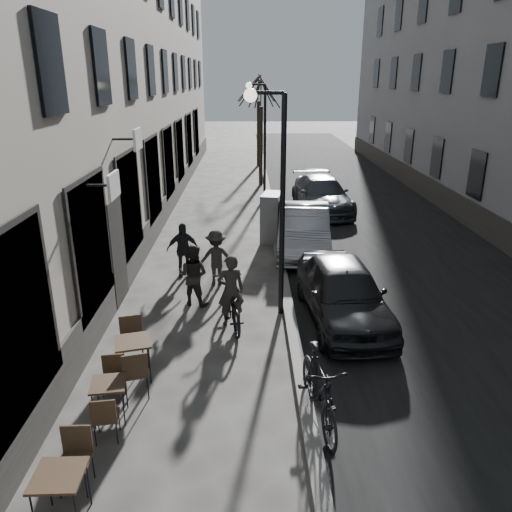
{
  "coord_description": "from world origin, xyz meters",
  "views": [
    {
      "loc": [
        -0.76,
        -4.72,
        5.31
      ],
      "look_at": [
        -0.6,
        5.02,
        1.8
      ],
      "focal_mm": 35.0,
      "sensor_mm": 36.0,
      "label": 1
    }
  ],
  "objects_px": {
    "bistro_set_c": "(134,355)",
    "pedestrian_mid": "(216,257)",
    "streetlamp_far": "(261,128)",
    "bicycle": "(231,304)",
    "utility_cabinet": "(272,217)",
    "tree_near": "(261,91)",
    "pedestrian_far": "(183,250)",
    "car_mid": "(304,230)",
    "moped": "(319,389)",
    "tree_far": "(259,88)",
    "bistro_set_b": "(110,397)",
    "bistro_set_a": "(61,493)",
    "streetlamp_near": "(275,182)",
    "pedestrian_near": "(193,275)",
    "car_far": "(322,195)",
    "car_near": "(343,292)"
  },
  "relations": [
    {
      "from": "bistro_set_c",
      "to": "pedestrian_mid",
      "type": "distance_m",
      "value": 4.66
    },
    {
      "from": "streetlamp_far",
      "to": "bicycle",
      "type": "relative_size",
      "value": 2.63
    },
    {
      "from": "bicycle",
      "to": "utility_cabinet",
      "type": "bearing_deg",
      "value": -112.37
    },
    {
      "from": "tree_near",
      "to": "pedestrian_far",
      "type": "xyz_separation_m",
      "value": [
        -2.49,
        -12.55,
        -3.9
      ]
    },
    {
      "from": "bicycle",
      "to": "pedestrian_mid",
      "type": "height_order",
      "value": "pedestrian_mid"
    },
    {
      "from": "car_mid",
      "to": "moped",
      "type": "distance_m",
      "value": 8.46
    },
    {
      "from": "tree_far",
      "to": "bistro_set_c",
      "type": "height_order",
      "value": "tree_far"
    },
    {
      "from": "bistro_set_b",
      "to": "moped",
      "type": "bearing_deg",
      "value": -10.57
    },
    {
      "from": "tree_near",
      "to": "bicycle",
      "type": "distance_m",
      "value": 16.12
    },
    {
      "from": "bistro_set_a",
      "to": "bistro_set_c",
      "type": "distance_m",
      "value": 3.21
    },
    {
      "from": "utility_cabinet",
      "to": "streetlamp_near",
      "type": "bearing_deg",
      "value": -79.09
    },
    {
      "from": "pedestrian_mid",
      "to": "pedestrian_far",
      "type": "xyz_separation_m",
      "value": [
        -0.97,
        0.63,
        0.01
      ]
    },
    {
      "from": "pedestrian_mid",
      "to": "streetlamp_far",
      "type": "bearing_deg",
      "value": -105.27
    },
    {
      "from": "pedestrian_mid",
      "to": "moped",
      "type": "bearing_deg",
      "value": 101.52
    },
    {
      "from": "tree_far",
      "to": "pedestrian_near",
      "type": "height_order",
      "value": "tree_far"
    },
    {
      "from": "bicycle",
      "to": "pedestrian_far",
      "type": "relative_size",
      "value": 1.26
    },
    {
      "from": "moped",
      "to": "car_far",
      "type": "bearing_deg",
      "value": 74.83
    },
    {
      "from": "tree_far",
      "to": "bistro_set_a",
      "type": "height_order",
      "value": "tree_far"
    },
    {
      "from": "car_far",
      "to": "bicycle",
      "type": "bearing_deg",
      "value": -113.89
    },
    {
      "from": "bistro_set_b",
      "to": "pedestrian_mid",
      "type": "distance_m",
      "value": 5.84
    },
    {
      "from": "pedestrian_mid",
      "to": "pedestrian_far",
      "type": "bearing_deg",
      "value": -40.28
    },
    {
      "from": "bistro_set_a",
      "to": "pedestrian_far",
      "type": "xyz_separation_m",
      "value": [
        0.51,
        8.32,
        0.31
      ]
    },
    {
      "from": "bistro_set_c",
      "to": "moped",
      "type": "bearing_deg",
      "value": -37.68
    },
    {
      "from": "bicycle",
      "to": "pedestrian_far",
      "type": "xyz_separation_m",
      "value": [
        -1.43,
        2.99,
        0.26
      ]
    },
    {
      "from": "streetlamp_far",
      "to": "utility_cabinet",
      "type": "xyz_separation_m",
      "value": [
        0.21,
        -6.38,
        -2.34
      ]
    },
    {
      "from": "pedestrian_far",
      "to": "car_near",
      "type": "relative_size",
      "value": 0.37
    },
    {
      "from": "streetlamp_near",
      "to": "bicycle",
      "type": "distance_m",
      "value": 2.88
    },
    {
      "from": "tree_near",
      "to": "pedestrian_mid",
      "type": "xyz_separation_m",
      "value": [
        -1.52,
        -13.18,
        -3.91
      ]
    },
    {
      "from": "streetlamp_far",
      "to": "pedestrian_mid",
      "type": "distance_m",
      "value": 10.56
    },
    {
      "from": "streetlamp_far",
      "to": "car_near",
      "type": "distance_m",
      "value": 12.71
    },
    {
      "from": "bistro_set_b",
      "to": "pedestrian_near",
      "type": "relative_size",
      "value": 0.91
    },
    {
      "from": "pedestrian_mid",
      "to": "car_mid",
      "type": "relative_size",
      "value": 0.34
    },
    {
      "from": "tree_near",
      "to": "car_mid",
      "type": "relative_size",
      "value": 1.28
    },
    {
      "from": "car_far",
      "to": "car_mid",
      "type": "bearing_deg",
      "value": -109.23
    },
    {
      "from": "pedestrian_mid",
      "to": "bicycle",
      "type": "bearing_deg",
      "value": 93.93
    },
    {
      "from": "tree_near",
      "to": "utility_cabinet",
      "type": "xyz_separation_m",
      "value": [
        0.13,
        -9.38,
        -3.84
      ]
    },
    {
      "from": "bistro_set_a",
      "to": "car_near",
      "type": "relative_size",
      "value": 0.36
    },
    {
      "from": "tree_far",
      "to": "streetlamp_far",
      "type": "bearing_deg",
      "value": -90.46
    },
    {
      "from": "tree_far",
      "to": "bicycle",
      "type": "bearing_deg",
      "value": -92.8
    },
    {
      "from": "pedestrian_near",
      "to": "car_near",
      "type": "xyz_separation_m",
      "value": [
        3.49,
        -0.92,
        -0.06
      ]
    },
    {
      "from": "bistro_set_b",
      "to": "moped",
      "type": "distance_m",
      "value": 3.38
    },
    {
      "from": "streetlamp_near",
      "to": "pedestrian_far",
      "type": "height_order",
      "value": "streetlamp_near"
    },
    {
      "from": "pedestrian_near",
      "to": "pedestrian_far",
      "type": "relative_size",
      "value": 1.0
    },
    {
      "from": "tree_far",
      "to": "pedestrian_far",
      "type": "height_order",
      "value": "tree_far"
    },
    {
      "from": "streetlamp_far",
      "to": "tree_near",
      "type": "height_order",
      "value": "tree_near"
    },
    {
      "from": "tree_near",
      "to": "car_near",
      "type": "xyz_separation_m",
      "value": [
        1.49,
        -15.38,
        -3.95
      ]
    },
    {
      "from": "bistro_set_c",
      "to": "bicycle",
      "type": "height_order",
      "value": "bicycle"
    },
    {
      "from": "bistro_set_c",
      "to": "pedestrian_near",
      "type": "xyz_separation_m",
      "value": [
        0.79,
        3.21,
        0.29
      ]
    },
    {
      "from": "bistro_set_b",
      "to": "car_far",
      "type": "xyz_separation_m",
      "value": [
        5.32,
        13.41,
        0.28
      ]
    },
    {
      "from": "tree_far",
      "to": "car_mid",
      "type": "xyz_separation_m",
      "value": [
        1.1,
        -16.57,
        -3.93
      ]
    }
  ]
}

